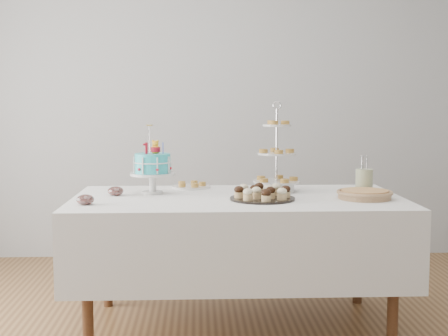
{
  "coord_description": "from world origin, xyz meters",
  "views": [
    {
      "loc": [
        -0.23,
        -3.3,
        1.32
      ],
      "look_at": [
        -0.08,
        0.3,
        0.94
      ],
      "focal_mm": 50.0,
      "sensor_mm": 36.0,
      "label": 1
    }
  ],
  "objects_px": {
    "birthday_cake": "(153,175)",
    "plate_stack": "(281,187)",
    "table": "(238,235)",
    "jam_bowl_b": "(116,191)",
    "pastry_plate": "(191,185)",
    "cupcake_tray": "(262,193)",
    "pie": "(365,194)",
    "jam_bowl_a": "(85,200)",
    "tiered_stand": "(277,154)",
    "utensil_pitcher": "(364,180)"
  },
  "relations": [
    {
      "from": "jam_bowl_a",
      "to": "utensil_pitcher",
      "type": "distance_m",
      "value": 1.65
    },
    {
      "from": "plate_stack",
      "to": "jam_bowl_b",
      "type": "xyz_separation_m",
      "value": [
        -1.0,
        -0.09,
        -0.0
      ]
    },
    {
      "from": "table",
      "to": "jam_bowl_b",
      "type": "height_order",
      "value": "jam_bowl_b"
    },
    {
      "from": "birthday_cake",
      "to": "jam_bowl_b",
      "type": "height_order",
      "value": "birthday_cake"
    },
    {
      "from": "table",
      "to": "pastry_plate",
      "type": "xyz_separation_m",
      "value": [
        -0.28,
        0.4,
        0.24
      ]
    },
    {
      "from": "birthday_cake",
      "to": "pastry_plate",
      "type": "height_order",
      "value": "birthday_cake"
    },
    {
      "from": "plate_stack",
      "to": "pie",
      "type": "bearing_deg",
      "value": -32.2
    },
    {
      "from": "table",
      "to": "jam_bowl_b",
      "type": "xyz_separation_m",
      "value": [
        -0.72,
        0.08,
        0.25
      ]
    },
    {
      "from": "pie",
      "to": "utensil_pitcher",
      "type": "bearing_deg",
      "value": 75.98
    },
    {
      "from": "utensil_pitcher",
      "to": "tiered_stand",
      "type": "bearing_deg",
      "value": 145.12
    },
    {
      "from": "pie",
      "to": "jam_bowl_a",
      "type": "bearing_deg",
      "value": -174.76
    },
    {
      "from": "jam_bowl_a",
      "to": "jam_bowl_b",
      "type": "relative_size",
      "value": 1.03
    },
    {
      "from": "plate_stack",
      "to": "utensil_pitcher",
      "type": "bearing_deg",
      "value": -10.18
    },
    {
      "from": "cupcake_tray",
      "to": "jam_bowl_b",
      "type": "relative_size",
      "value": 3.98
    },
    {
      "from": "tiered_stand",
      "to": "utensil_pitcher",
      "type": "bearing_deg",
      "value": -13.13
    },
    {
      "from": "cupcake_tray",
      "to": "pie",
      "type": "xyz_separation_m",
      "value": [
        0.59,
        0.01,
        -0.01
      ]
    },
    {
      "from": "table",
      "to": "pie",
      "type": "distance_m",
      "value": 0.77
    },
    {
      "from": "pastry_plate",
      "to": "tiered_stand",
      "type": "bearing_deg",
      "value": -20.07
    },
    {
      "from": "jam_bowl_a",
      "to": "utensil_pitcher",
      "type": "relative_size",
      "value": 0.41
    },
    {
      "from": "jam_bowl_a",
      "to": "jam_bowl_b",
      "type": "distance_m",
      "value": 0.35
    },
    {
      "from": "cupcake_tray",
      "to": "pastry_plate",
      "type": "relative_size",
      "value": 1.48
    },
    {
      "from": "birthday_cake",
      "to": "utensil_pitcher",
      "type": "bearing_deg",
      "value": -21.35
    },
    {
      "from": "table",
      "to": "jam_bowl_b",
      "type": "relative_size",
      "value": 20.61
    },
    {
      "from": "cupcake_tray",
      "to": "utensil_pitcher",
      "type": "distance_m",
      "value": 0.67
    },
    {
      "from": "table",
      "to": "plate_stack",
      "type": "bearing_deg",
      "value": 32.01
    },
    {
      "from": "pie",
      "to": "pastry_plate",
      "type": "height_order",
      "value": "pie"
    },
    {
      "from": "table",
      "to": "pie",
      "type": "relative_size",
      "value": 6.0
    },
    {
      "from": "table",
      "to": "tiered_stand",
      "type": "bearing_deg",
      "value": 39.12
    },
    {
      "from": "cupcake_tray",
      "to": "jam_bowl_b",
      "type": "bearing_deg",
      "value": 166.95
    },
    {
      "from": "jam_bowl_a",
      "to": "jam_bowl_b",
      "type": "bearing_deg",
      "value": 70.15
    },
    {
      "from": "tiered_stand",
      "to": "pastry_plate",
      "type": "distance_m",
      "value": 0.6
    },
    {
      "from": "utensil_pitcher",
      "to": "pastry_plate",
      "type": "bearing_deg",
      "value": 141.55
    },
    {
      "from": "birthday_cake",
      "to": "plate_stack",
      "type": "distance_m",
      "value": 0.79
    },
    {
      "from": "pastry_plate",
      "to": "birthday_cake",
      "type": "bearing_deg",
      "value": -131.85
    },
    {
      "from": "jam_bowl_a",
      "to": "birthday_cake",
      "type": "bearing_deg",
      "value": 49.59
    },
    {
      "from": "tiered_stand",
      "to": "utensil_pitcher",
      "type": "xyz_separation_m",
      "value": [
        0.52,
        -0.12,
        -0.15
      ]
    },
    {
      "from": "birthday_cake",
      "to": "plate_stack",
      "type": "height_order",
      "value": "birthday_cake"
    },
    {
      "from": "table",
      "to": "tiered_stand",
      "type": "height_order",
      "value": "tiered_stand"
    },
    {
      "from": "table",
      "to": "pie",
      "type": "height_order",
      "value": "pie"
    },
    {
      "from": "table",
      "to": "jam_bowl_a",
      "type": "height_order",
      "value": "jam_bowl_a"
    },
    {
      "from": "pie",
      "to": "cupcake_tray",
      "type": "bearing_deg",
      "value": -178.99
    },
    {
      "from": "table",
      "to": "utensil_pitcher",
      "type": "relative_size",
      "value": 8.34
    },
    {
      "from": "cupcake_tray",
      "to": "tiered_stand",
      "type": "xyz_separation_m",
      "value": [
        0.12,
        0.32,
        0.19
      ]
    },
    {
      "from": "table",
      "to": "pie",
      "type": "bearing_deg",
      "value": -8.31
    },
    {
      "from": "table",
      "to": "jam_bowl_b",
      "type": "distance_m",
      "value": 0.77
    },
    {
      "from": "utensil_pitcher",
      "to": "jam_bowl_a",
      "type": "bearing_deg",
      "value": 170.0
    },
    {
      "from": "plate_stack",
      "to": "pastry_plate",
      "type": "xyz_separation_m",
      "value": [
        -0.55,
        0.23,
        -0.01
      ]
    },
    {
      "from": "cupcake_tray",
      "to": "plate_stack",
      "type": "distance_m",
      "value": 0.32
    },
    {
      "from": "jam_bowl_a",
      "to": "utensil_pitcher",
      "type": "height_order",
      "value": "utensil_pitcher"
    },
    {
      "from": "tiered_stand",
      "to": "pastry_plate",
      "type": "height_order",
      "value": "tiered_stand"
    }
  ]
}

